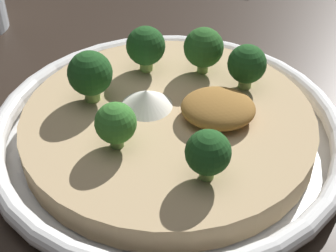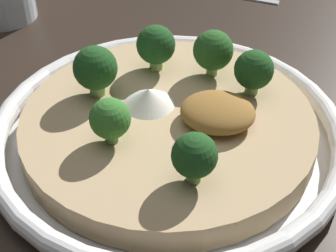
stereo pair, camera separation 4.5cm
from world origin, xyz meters
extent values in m
plane|color=#2D231C|center=(0.00, 0.00, 0.00)|extent=(6.00, 6.00, 0.00)
cylinder|color=white|center=(0.00, 0.00, 0.00)|extent=(0.30, 0.30, 0.01)
torus|color=white|center=(0.00, 0.00, 0.02)|extent=(0.32, 0.32, 0.02)
cylinder|color=tan|center=(0.00, 0.00, 0.02)|extent=(0.26, 0.26, 0.02)
cone|color=white|center=(0.02, -0.01, 0.04)|extent=(0.05, 0.05, 0.02)
ellipsoid|color=olive|center=(-0.04, 0.00, 0.04)|extent=(0.06, 0.06, 0.02)
cylinder|color=#668E47|center=(0.04, 0.04, 0.04)|extent=(0.01, 0.01, 0.02)
sphere|color=#387A2D|center=(0.04, 0.04, 0.05)|extent=(0.03, 0.03, 0.03)
cylinder|color=#84A856|center=(0.07, -0.02, 0.04)|extent=(0.02, 0.02, 0.02)
sphere|color=#1E4C1E|center=(0.07, -0.02, 0.06)|extent=(0.04, 0.04, 0.04)
cylinder|color=#759E4C|center=(-0.03, 0.07, 0.04)|extent=(0.02, 0.02, 0.02)
sphere|color=#1E4C1E|center=(-0.03, 0.07, 0.06)|extent=(0.03, 0.03, 0.03)
cylinder|color=#759E4C|center=(-0.03, -0.07, 0.04)|extent=(0.01, 0.01, 0.02)
sphere|color=#285B23|center=(-0.03, -0.07, 0.06)|extent=(0.04, 0.04, 0.04)
cylinder|color=#84A856|center=(-0.07, -0.05, 0.04)|extent=(0.01, 0.01, 0.02)
sphere|color=#1E4C1E|center=(-0.07, -0.05, 0.06)|extent=(0.04, 0.04, 0.04)
cylinder|color=#84A856|center=(0.03, -0.07, 0.04)|extent=(0.02, 0.02, 0.02)
sphere|color=#1E4C1E|center=(0.03, -0.07, 0.06)|extent=(0.04, 0.04, 0.04)
camera|label=1|loc=(-0.03, 0.35, 0.30)|focal=55.00mm
camera|label=2|loc=(-0.07, 0.34, 0.30)|focal=55.00mm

